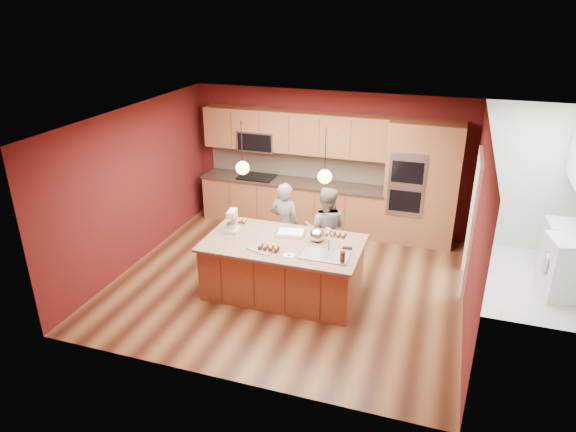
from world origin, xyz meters
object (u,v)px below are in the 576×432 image
(person_left, at_px, (285,224))
(mixing_bowl, at_px, (317,235))
(island, at_px, (284,267))
(person_right, at_px, (325,230))
(stand_mixer, at_px, (232,222))

(person_left, relative_size, mixing_bowl, 6.01)
(island, height_order, person_left, person_left)
(person_right, height_order, stand_mixer, person_right)
(person_left, xyz_separation_m, mixing_bowl, (0.76, -0.72, 0.24))
(person_right, distance_m, mixing_bowl, 0.76)
(person_left, xyz_separation_m, stand_mixer, (-0.60, -0.81, 0.29))
(island, xyz_separation_m, person_left, (-0.29, 0.93, 0.29))
(person_left, distance_m, mixing_bowl, 1.07)
(mixing_bowl, bearing_deg, person_right, 93.54)
(island, relative_size, person_left, 1.61)
(person_right, bearing_deg, person_left, -6.08)
(person_left, height_order, person_right, person_right)
(stand_mixer, bearing_deg, mixing_bowl, -5.54)
(island, relative_size, mixing_bowl, 9.68)
(person_left, height_order, stand_mixer, person_left)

